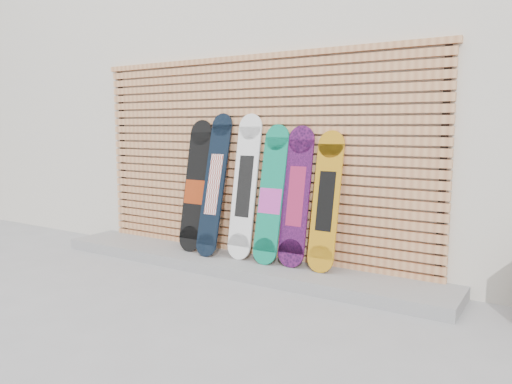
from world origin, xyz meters
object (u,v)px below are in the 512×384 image
Objects in this scene: snowboard_2 at (245,186)px; snowboard_4 at (296,196)px; snowboard_0 at (196,186)px; snowboard_3 at (271,195)px; snowboard_1 at (214,184)px; snowboard_5 at (326,201)px.

snowboard_4 is at bearing 1.36° from snowboard_2.
snowboard_2 is at bearing 0.82° from snowboard_0.
snowboard_2 is 0.34m from snowboard_3.
snowboard_1 is 0.99m from snowboard_4.
snowboard_5 is (0.94, 0.01, -0.09)m from snowboard_2.
snowboard_3 is 0.28m from snowboard_4.
snowboard_2 reaches higher than snowboard_3.
snowboard_5 is at bearing 2.52° from snowboard_1.
snowboard_1 is at bearing -176.41° from snowboard_4.
snowboard_3 reaches higher than snowboard_4.
snowboard_3 is at bearing -177.63° from snowboard_5.
snowboard_5 is (1.61, 0.02, -0.05)m from snowboard_0.
snowboard_0 is 0.96× the size of snowboard_2.
snowboard_3 is at bearing -174.02° from snowboard_4.
snowboard_1 is 0.38m from snowboard_2.
snowboard_1 is 1.01× the size of snowboard_2.
snowboard_1 reaches higher than snowboard_5.
snowboard_4 is at bearing 5.98° from snowboard_3.
snowboard_0 is at bearing -178.92° from snowboard_4.
snowboard_2 is at bearing 177.49° from snowboard_3.
snowboard_5 is at bearing 0.71° from snowboard_0.
snowboard_5 is at bearing -0.71° from snowboard_4.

